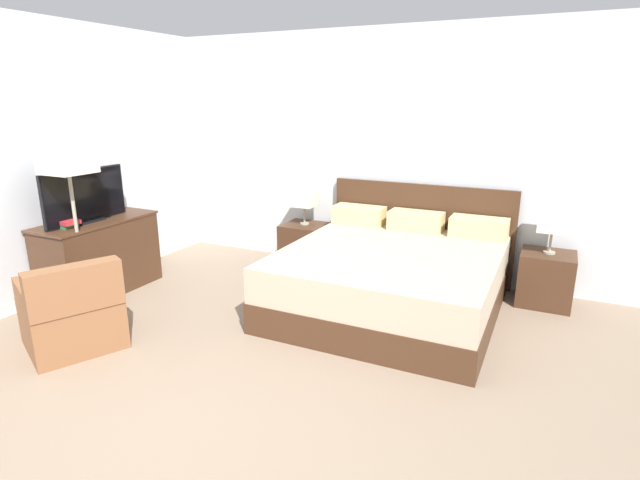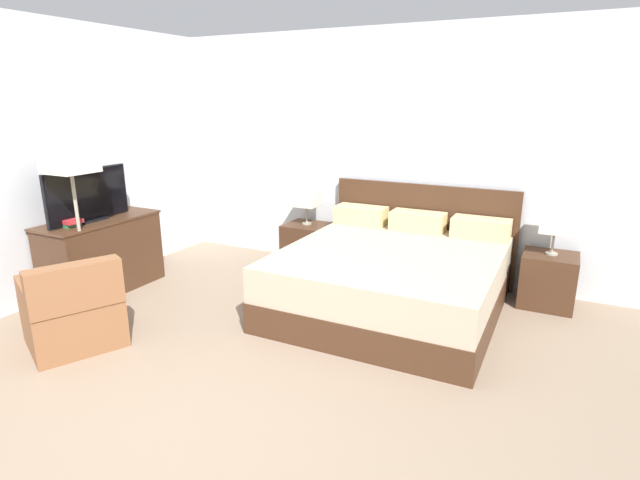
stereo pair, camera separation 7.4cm
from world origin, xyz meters
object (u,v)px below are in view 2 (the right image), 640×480
object	(u,v)px
bed	(393,277)
table_lamp_left	(307,198)
floor_lamp	(70,164)
table_lamp_right	(556,222)
nightstand_right	(548,280)
armchair_by_window	(73,313)
book_blue_cover	(69,221)
dresser	(102,254)
book_red_cover	(68,224)
tv	(88,196)
nightstand_left	(307,245)

from	to	relation	value
bed	table_lamp_left	size ratio (longest dim) A/B	4.89
floor_lamp	table_lamp_left	bearing A→B (deg)	57.78
table_lamp_right	floor_lamp	xyz separation A→B (m)	(-3.96, -2.06, 0.55)
nightstand_right	armchair_by_window	bearing A→B (deg)	-142.41
nightstand_right	book_blue_cover	xyz separation A→B (m)	(-4.19, -1.99, 0.57)
armchair_by_window	floor_lamp	size ratio (longest dim) A/B	0.56
dresser	book_red_cover	size ratio (longest dim) A/B	6.05
book_blue_cover	book_red_cover	bearing A→B (deg)	180.00
table_lamp_right	book_blue_cover	world-z (taller)	table_lamp_right
armchair_by_window	tv	bearing A→B (deg)	131.37
table_lamp_left	tv	size ratio (longest dim) A/B	0.46
book_red_cover	armchair_by_window	xyz separation A→B (m)	(0.81, -0.64, -0.51)
table_lamp_right	nightstand_right	bearing A→B (deg)	-90.00
nightstand_left	table_lamp_left	world-z (taller)	table_lamp_left
floor_lamp	dresser	bearing A→B (deg)	120.36
tv	floor_lamp	distance (m)	0.55
bed	book_red_cover	xyz separation A→B (m)	(-2.89, -1.24, 0.47)
nightstand_left	tv	world-z (taller)	tv
book_red_cover	nightstand_left	bearing A→B (deg)	51.91
dresser	book_blue_cover	bearing A→B (deg)	-87.91
book_blue_cover	armchair_by_window	xyz separation A→B (m)	(0.78, -0.64, -0.55)
table_lamp_left	book_red_cover	xyz separation A→B (m)	(-1.56, -1.99, -0.05)
tv	book_blue_cover	world-z (taller)	tv
dresser	floor_lamp	distance (m)	1.10
book_blue_cover	nightstand_right	bearing A→B (deg)	25.37
dresser	armchair_by_window	world-z (taller)	dresser
bed	table_lamp_left	xyz separation A→B (m)	(-1.33, 0.74, 0.52)
book_blue_cover	armchair_by_window	world-z (taller)	book_blue_cover
bed	book_red_cover	world-z (taller)	bed
bed	dresser	size ratio (longest dim) A/B	1.73
bed	table_lamp_right	size ratio (longest dim) A/B	4.89
dresser	table_lamp_left	bearing A→B (deg)	46.99
book_red_cover	armchair_by_window	bearing A→B (deg)	-38.48
table_lamp_left	armchair_by_window	distance (m)	2.79
dresser	nightstand_left	bearing A→B (deg)	46.96
nightstand_left	table_lamp_left	bearing A→B (deg)	90.00
nightstand_left	book_red_cover	size ratio (longest dim) A/B	2.61
nightstand_left	nightstand_right	xyz separation A→B (m)	(2.66, 0.00, 0.00)
armchair_by_window	dresser	bearing A→B (deg)	128.96
dresser	book_red_cover	bearing A→B (deg)	-92.73
floor_lamp	table_lamp_right	bearing A→B (deg)	27.52
nightstand_left	tv	bearing A→B (deg)	-131.59
nightstand_right	floor_lamp	size ratio (longest dim) A/B	0.32
nightstand_left	table_lamp_right	size ratio (longest dim) A/B	1.22
nightstand_right	nightstand_left	bearing A→B (deg)	180.00
table_lamp_right	floor_lamp	world-z (taller)	floor_lamp
bed	dresser	distance (m)	3.01
book_blue_cover	floor_lamp	bearing A→B (deg)	-18.20
nightstand_right	floor_lamp	xyz separation A→B (m)	(-3.96, -2.06, 1.13)
table_lamp_right	book_blue_cover	distance (m)	4.64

